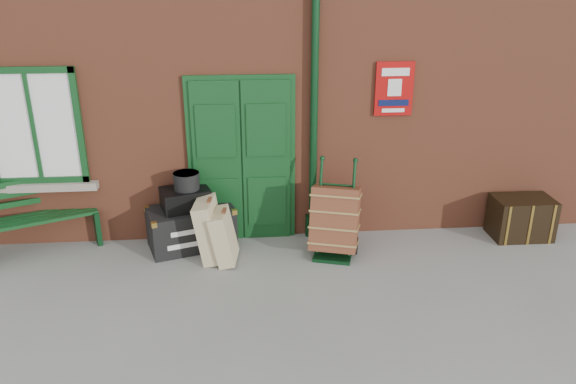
{
  "coord_description": "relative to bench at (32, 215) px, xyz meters",
  "views": [
    {
      "loc": [
        -0.28,
        -5.65,
        3.49
      ],
      "look_at": [
        0.24,
        0.6,
        1.0
      ],
      "focal_mm": 35.0,
      "sensor_mm": 36.0,
      "label": 1
    }
  ],
  "objects": [
    {
      "name": "ground",
      "position": [
        3.07,
        -1.32,
        -0.49
      ],
      "size": [
        80.0,
        80.0,
        0.0
      ],
      "primitive_type": "plane",
      "color": "gray",
      "rests_on": "ground"
    },
    {
      "name": "station_building",
      "position": [
        3.06,
        2.17,
        1.67
      ],
      "size": [
        10.3,
        4.3,
        4.36
      ],
      "color": "brown",
      "rests_on": "ground"
    },
    {
      "name": "bench",
      "position": [
        0.0,
        0.0,
        0.0
      ],
      "size": [
        1.65,
        1.09,
        0.98
      ],
      "rotation": [
        0.0,
        0.0,
        0.41
      ],
      "color": "#103E19",
      "rests_on": "ground"
    },
    {
      "name": "houdini_trunk",
      "position": [
        2.06,
        -0.07,
        -0.22
      ],
      "size": [
        1.24,
        0.92,
        0.55
      ],
      "primitive_type": "cube",
      "rotation": [
        0.0,
        0.0,
        0.31
      ],
      "color": "black",
      "rests_on": "ground"
    },
    {
      "name": "strongbox",
      "position": [
        2.01,
        -0.07,
        0.2
      ],
      "size": [
        0.71,
        0.61,
        0.28
      ],
      "primitive_type": "cube",
      "rotation": [
        0.0,
        0.0,
        0.31
      ],
      "color": "black",
      "rests_on": "houdini_trunk"
    },
    {
      "name": "hatbox",
      "position": [
        2.04,
        -0.07,
        0.45
      ],
      "size": [
        0.42,
        0.42,
        0.22
      ],
      "primitive_type": "cylinder",
      "rotation": [
        0.0,
        0.0,
        0.31
      ],
      "color": "black",
      "rests_on": "strongbox"
    },
    {
      "name": "suitcase_back",
      "position": [
        2.33,
        -0.43,
        -0.09
      ],
      "size": [
        0.41,
        0.59,
        0.8
      ],
      "primitive_type": "cube",
      "rotation": [
        0.0,
        -0.16,
        -0.12
      ],
      "color": "tan",
      "rests_on": "ground"
    },
    {
      "name": "suitcase_front",
      "position": [
        2.51,
        -0.53,
        -0.15
      ],
      "size": [
        0.38,
        0.54,
        0.69
      ],
      "primitive_type": "cube",
      "rotation": [
        0.0,
        -0.19,
        -0.12
      ],
      "color": "tan",
      "rests_on": "ground"
    },
    {
      "name": "porter_trolley",
      "position": [
        3.94,
        -0.43,
        -0.01
      ],
      "size": [
        0.76,
        0.79,
        1.24
      ],
      "rotation": [
        0.0,
        0.0,
        -0.29
      ],
      "color": "black",
      "rests_on": "ground"
    },
    {
      "name": "dark_trunk",
      "position": [
        6.61,
        -0.16,
        -0.21
      ],
      "size": [
        0.8,
        0.52,
        0.58
      ],
      "primitive_type": "cube",
      "rotation": [
        0.0,
        0.0,
        -0.0
      ],
      "color": "black",
      "rests_on": "ground"
    }
  ]
}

